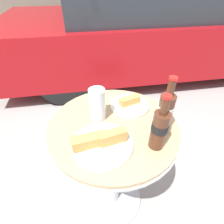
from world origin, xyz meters
The scene contains 8 objects.
ground_plane centered at (0.00, 0.00, 0.00)m, with size 30.00×30.00×0.00m, color gray.
bistro_table centered at (0.00, 0.00, 0.51)m, with size 0.61×0.61×0.74m.
cola_bottle_left centered at (0.21, -0.06, 0.84)m, with size 0.06×0.06×0.26m.
cola_bottle_right centered at (0.15, -0.15, 0.83)m, with size 0.06×0.06×0.24m.
drinking_glass centered at (-0.06, 0.06, 0.81)m, with size 0.07×0.07×0.16m.
lunch_plate_near centered at (-0.07, -0.12, 0.76)m, with size 0.25×0.25×0.07m.
lunch_plate_far centered at (0.11, 0.12, 0.75)m, with size 0.20×0.20×0.05m.
parked_car centered at (0.97, 2.10, 0.61)m, with size 4.37×1.83×1.28m.
Camera 1 is at (-0.10, -0.58, 1.29)m, focal length 28.00 mm.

